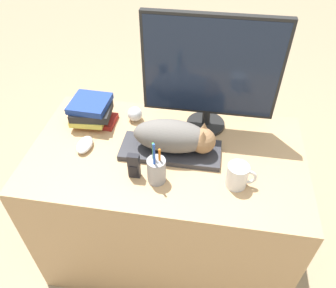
{
  "coord_description": "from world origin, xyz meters",
  "views": [
    {
      "loc": [
        0.17,
        -0.67,
        1.73
      ],
      "look_at": [
        0.01,
        0.32,
        0.82
      ],
      "focal_mm": 35.0,
      "sensor_mm": 36.0,
      "label": 1
    }
  ],
  "objects_px": {
    "pen_cup": "(156,170)",
    "book_stack": "(91,112)",
    "cat": "(176,137)",
    "coffee_mug": "(238,176)",
    "phone": "(134,166)",
    "computer_mouse": "(85,145)",
    "keyboard": "(171,150)",
    "baseball": "(135,114)",
    "monitor": "(211,71)"
  },
  "relations": [
    {
      "from": "book_stack",
      "to": "pen_cup",
      "type": "bearing_deg",
      "value": -40.23
    },
    {
      "from": "cat",
      "to": "phone",
      "type": "xyz_separation_m",
      "value": [
        -0.14,
        -0.15,
        -0.04
      ]
    },
    {
      "from": "coffee_mug",
      "to": "pen_cup",
      "type": "relative_size",
      "value": 0.56
    },
    {
      "from": "pen_cup",
      "to": "coffee_mug",
      "type": "bearing_deg",
      "value": 4.5
    },
    {
      "from": "baseball",
      "to": "book_stack",
      "type": "relative_size",
      "value": 0.34
    },
    {
      "from": "cat",
      "to": "computer_mouse",
      "type": "height_order",
      "value": "cat"
    },
    {
      "from": "pen_cup",
      "to": "phone",
      "type": "distance_m",
      "value": 0.09
    },
    {
      "from": "keyboard",
      "to": "cat",
      "type": "xyz_separation_m",
      "value": [
        0.02,
        0.0,
        0.08
      ]
    },
    {
      "from": "baseball",
      "to": "book_stack",
      "type": "distance_m",
      "value": 0.2
    },
    {
      "from": "coffee_mug",
      "to": "computer_mouse",
      "type": "bearing_deg",
      "value": 170.53
    },
    {
      "from": "computer_mouse",
      "to": "pen_cup",
      "type": "bearing_deg",
      "value": -21.25
    },
    {
      "from": "keyboard",
      "to": "baseball",
      "type": "bearing_deg",
      "value": 135.66
    },
    {
      "from": "baseball",
      "to": "phone",
      "type": "distance_m",
      "value": 0.36
    },
    {
      "from": "monitor",
      "to": "baseball",
      "type": "xyz_separation_m",
      "value": [
        -0.34,
        -0.01,
        -0.25
      ]
    },
    {
      "from": "book_stack",
      "to": "cat",
      "type": "bearing_deg",
      "value": -19.24
    },
    {
      "from": "cat",
      "to": "computer_mouse",
      "type": "relative_size",
      "value": 3.12
    },
    {
      "from": "cat",
      "to": "coffee_mug",
      "type": "bearing_deg",
      "value": -28.44
    },
    {
      "from": "computer_mouse",
      "to": "phone",
      "type": "xyz_separation_m",
      "value": [
        0.25,
        -0.12,
        0.04
      ]
    },
    {
      "from": "keyboard",
      "to": "pen_cup",
      "type": "bearing_deg",
      "value": -100.37
    },
    {
      "from": "phone",
      "to": "book_stack",
      "type": "bearing_deg",
      "value": 132.38
    },
    {
      "from": "monitor",
      "to": "book_stack",
      "type": "distance_m",
      "value": 0.58
    },
    {
      "from": "monitor",
      "to": "computer_mouse",
      "type": "bearing_deg",
      "value": -155.05
    },
    {
      "from": "keyboard",
      "to": "phone",
      "type": "distance_m",
      "value": 0.2
    },
    {
      "from": "computer_mouse",
      "to": "pen_cup",
      "type": "height_order",
      "value": "pen_cup"
    },
    {
      "from": "keyboard",
      "to": "pen_cup",
      "type": "height_order",
      "value": "pen_cup"
    },
    {
      "from": "coffee_mug",
      "to": "phone",
      "type": "height_order",
      "value": "phone"
    },
    {
      "from": "keyboard",
      "to": "coffee_mug",
      "type": "height_order",
      "value": "coffee_mug"
    },
    {
      "from": "coffee_mug",
      "to": "phone",
      "type": "distance_m",
      "value": 0.4
    },
    {
      "from": "keyboard",
      "to": "cat",
      "type": "distance_m",
      "value": 0.08
    },
    {
      "from": "monitor",
      "to": "book_stack",
      "type": "relative_size",
      "value": 2.79
    },
    {
      "from": "book_stack",
      "to": "keyboard",
      "type": "bearing_deg",
      "value": -20.3
    },
    {
      "from": "cat",
      "to": "monitor",
      "type": "height_order",
      "value": "monitor"
    },
    {
      "from": "keyboard",
      "to": "phone",
      "type": "bearing_deg",
      "value": -127.85
    },
    {
      "from": "computer_mouse",
      "to": "pen_cup",
      "type": "xyz_separation_m",
      "value": [
        0.34,
        -0.13,
        0.04
      ]
    },
    {
      "from": "pen_cup",
      "to": "baseball",
      "type": "bearing_deg",
      "value": 115.51
    },
    {
      "from": "computer_mouse",
      "to": "phone",
      "type": "relative_size",
      "value": 0.97
    },
    {
      "from": "cat",
      "to": "coffee_mug",
      "type": "xyz_separation_m",
      "value": [
        0.26,
        -0.14,
        -0.04
      ]
    },
    {
      "from": "cat",
      "to": "book_stack",
      "type": "distance_m",
      "value": 0.44
    },
    {
      "from": "cat",
      "to": "baseball",
      "type": "distance_m",
      "value": 0.3
    },
    {
      "from": "monitor",
      "to": "baseball",
      "type": "distance_m",
      "value": 0.42
    },
    {
      "from": "phone",
      "to": "book_stack",
      "type": "distance_m",
      "value": 0.41
    },
    {
      "from": "cat",
      "to": "coffee_mug",
      "type": "height_order",
      "value": "cat"
    },
    {
      "from": "coffee_mug",
      "to": "book_stack",
      "type": "height_order",
      "value": "book_stack"
    },
    {
      "from": "pen_cup",
      "to": "cat",
      "type": "bearing_deg",
      "value": 71.83
    },
    {
      "from": "pen_cup",
      "to": "monitor",
      "type": "bearing_deg",
      "value": 65.99
    },
    {
      "from": "keyboard",
      "to": "book_stack",
      "type": "distance_m",
      "value": 0.42
    },
    {
      "from": "monitor",
      "to": "baseball",
      "type": "bearing_deg",
      "value": -178.54
    },
    {
      "from": "cat",
      "to": "phone",
      "type": "height_order",
      "value": "cat"
    },
    {
      "from": "pen_cup",
      "to": "book_stack",
      "type": "xyz_separation_m",
      "value": [
        -0.37,
        0.31,
        0.0
      ]
    },
    {
      "from": "computer_mouse",
      "to": "cat",
      "type": "bearing_deg",
      "value": 4.33
    }
  ]
}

